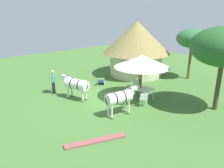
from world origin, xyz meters
name	(u,v)px	position (x,y,z in m)	size (l,w,h in m)	color
ground_plane	(97,98)	(0.00, 0.00, 0.00)	(36.00, 36.00, 0.00)	#447132
thatched_hut	(136,46)	(-2.31, 6.13, 2.63)	(5.86, 5.86, 4.73)	beige
shade_umbrella	(142,61)	(1.95, 2.14, 2.54)	(3.50, 3.50, 2.93)	brown
patio_dining_table	(141,89)	(1.95, 2.14, 0.67)	(1.67, 1.26, 0.74)	white
patio_chair_near_lawn	(136,85)	(0.87, 2.85, 0.52)	(0.59, 0.60, 0.90)	white
patio_chair_west_end	(144,99)	(2.94, 1.31, 0.52)	(0.60, 0.61, 0.90)	silver
guest_beside_umbrella	(140,76)	(0.51, 3.58, 0.95)	(0.44, 0.44, 1.58)	black
standing_watcher	(53,80)	(-2.68, -1.75, 1.01)	(0.39, 0.55, 1.69)	black
striped_lounge_chair	(101,81)	(-2.05, 1.96, 0.26)	(0.96, 0.90, 0.64)	blue
zebra_nearest_camera	(119,98)	(2.81, -0.55, 1.02)	(0.88, 2.14, 1.56)	silver
zebra_by_umbrella	(76,84)	(-0.76, -1.09, 1.02)	(2.19, 1.14, 1.55)	silver
acacia_tree_left_background	(192,39)	(1.52, 8.62, 3.38)	(2.55, 2.55, 4.17)	brown
acacia_tree_right_background	(224,47)	(5.93, 4.24, 3.68)	(3.64, 3.64, 4.79)	#413E29
brick_patio_kerb	(96,141)	(4.09, -3.15, 0.04)	(2.80, 0.36, 0.08)	#934F4A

